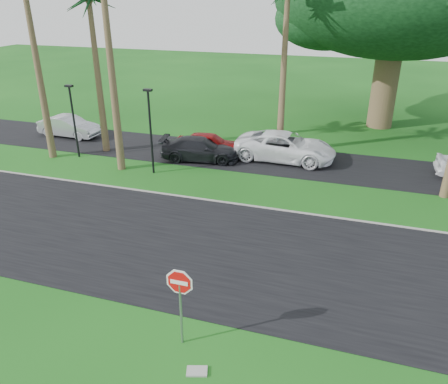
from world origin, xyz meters
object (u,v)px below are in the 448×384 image
object	(u,v)px
car_dark	(200,149)
car_minivan	(285,147)
car_red	(209,144)
stop_sign_near	(180,292)
car_silver	(69,127)

from	to	relation	value
car_dark	car_minivan	distance (m)	5.06
car_red	car_minivan	world-z (taller)	car_minivan
car_red	car_dark	xyz separation A→B (m)	(-0.21, -1.01, -0.02)
stop_sign_near	car_minivan	xyz separation A→B (m)	(0.09, 15.72, -0.96)
car_silver	car_red	xyz separation A→B (m)	(10.46, -0.63, -0.02)
car_silver	stop_sign_near	bearing A→B (deg)	-134.59
car_red	car_minivan	size ratio (longest dim) A/B	0.69
car_silver	car_dark	distance (m)	10.38
car_silver	car_minivan	xyz separation A→B (m)	(15.06, -0.09, 0.11)
car_dark	car_minivan	size ratio (longest dim) A/B	0.79
car_silver	car_dark	size ratio (longest dim) A/B	0.93
stop_sign_near	car_silver	distance (m)	21.80
stop_sign_near	car_dark	xyz separation A→B (m)	(-4.73, 14.18, -1.10)
stop_sign_near	car_silver	world-z (taller)	stop_sign_near
car_red	car_minivan	xyz separation A→B (m)	(4.60, 0.53, 0.13)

